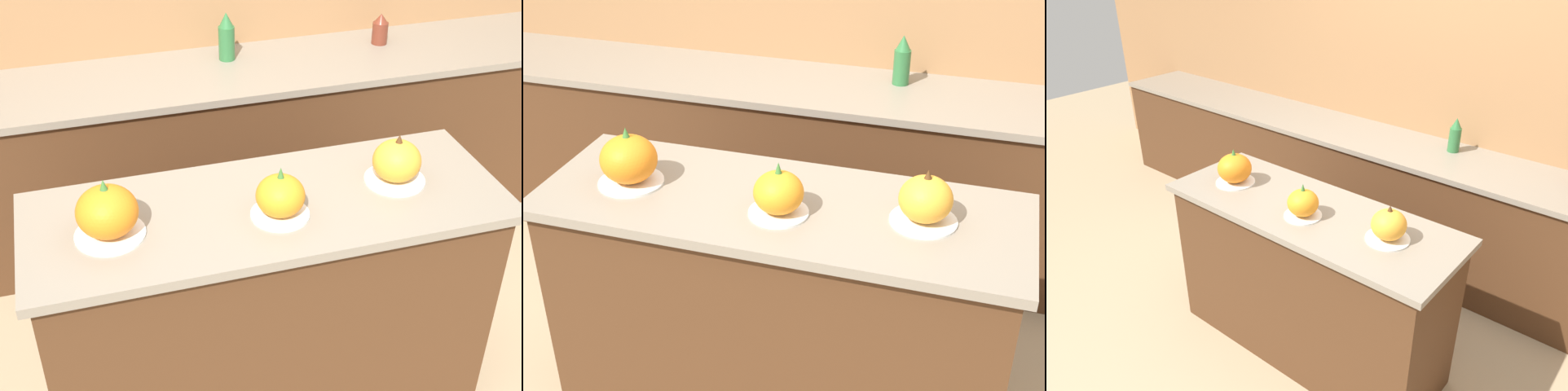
# 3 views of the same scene
# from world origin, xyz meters

# --- Properties ---
(ground_plane) EXTENTS (12.00, 12.00, 0.00)m
(ground_plane) POSITION_xyz_m (0.00, 0.00, 0.00)
(ground_plane) COLOR tan
(wall_back) EXTENTS (8.00, 0.06, 2.50)m
(wall_back) POSITION_xyz_m (0.00, 1.52, 1.25)
(wall_back) COLOR #9E7047
(wall_back) RESTS_ON ground_plane
(kitchen_island) EXTENTS (1.62, 0.60, 0.94)m
(kitchen_island) POSITION_xyz_m (0.00, 0.00, 0.47)
(kitchen_island) COLOR #4C2D19
(kitchen_island) RESTS_ON ground_plane
(back_counter) EXTENTS (6.00, 0.60, 0.88)m
(back_counter) POSITION_xyz_m (0.00, 1.19, 0.44)
(back_counter) COLOR #4C2D19
(back_counter) RESTS_ON ground_plane
(pumpkin_cake_left) EXTENTS (0.22, 0.22, 0.21)m
(pumpkin_cake_left) POSITION_xyz_m (-0.52, -0.02, 1.02)
(pumpkin_cake_left) COLOR white
(pumpkin_cake_left) RESTS_ON kitchen_island
(pumpkin_cake_center) EXTENTS (0.19, 0.19, 0.18)m
(pumpkin_cake_center) POSITION_xyz_m (0.02, -0.07, 1.01)
(pumpkin_cake_center) COLOR white
(pumpkin_cake_center) RESTS_ON kitchen_island
(pumpkin_cake_right) EXTENTS (0.21, 0.21, 0.18)m
(pumpkin_cake_right) POSITION_xyz_m (0.46, 0.01, 1.01)
(pumpkin_cake_right) COLOR white
(pumpkin_cake_right) RESTS_ON kitchen_island
(bottle_tall) EXTENTS (0.08, 0.08, 0.23)m
(bottle_tall) POSITION_xyz_m (0.19, 1.31, 1.00)
(bottle_tall) COLOR #2D6B38
(bottle_tall) RESTS_ON back_counter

